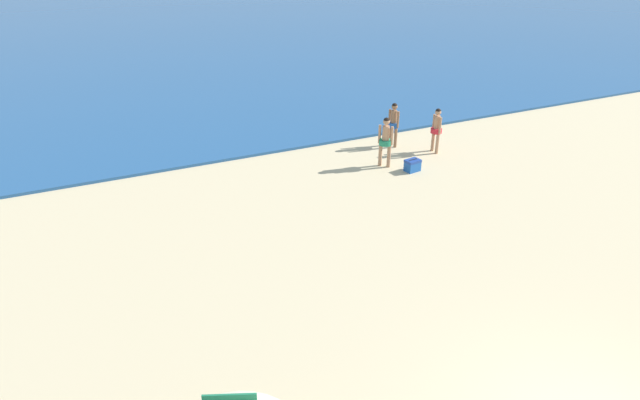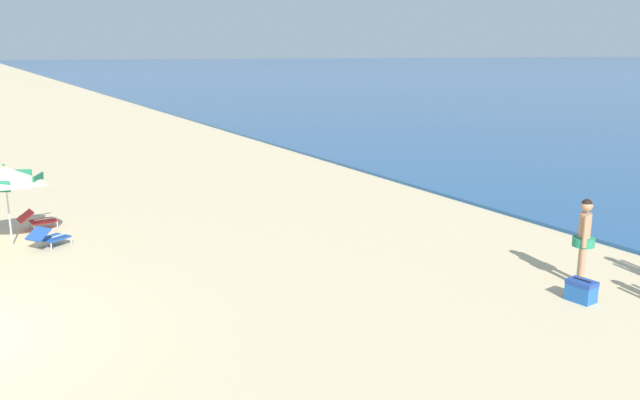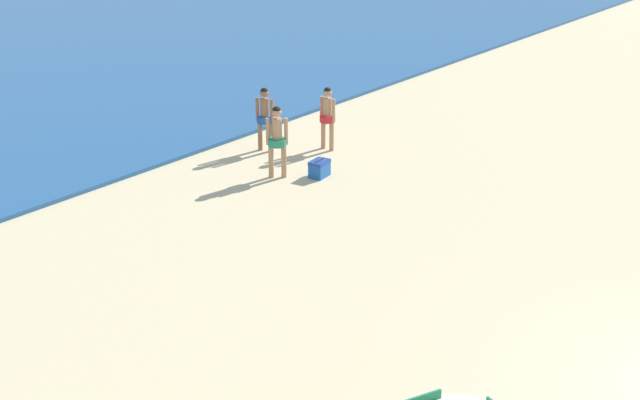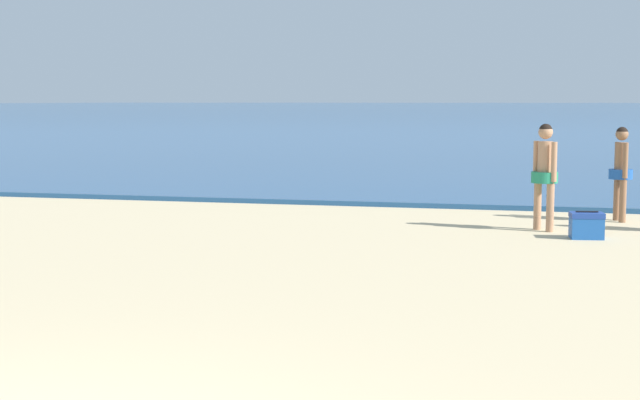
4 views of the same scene
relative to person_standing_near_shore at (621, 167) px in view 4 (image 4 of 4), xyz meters
The scene contains 4 objects.
ocean_water 401.18m from the person_standing_near_shore, 90.59° to the left, with size 800.00×800.00×0.10m, color #235184.
person_standing_near_shore is the anchor object (origin of this frame).
person_wading_in 1.98m from the person_standing_near_shore, 129.95° to the right, with size 0.42×0.42×1.72m.
cooler_box 2.46m from the person_standing_near_shore, 105.56° to the right, with size 0.54×0.42×0.43m.
Camera 4 is at (2.94, -4.10, 2.09)m, focal length 52.49 mm.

